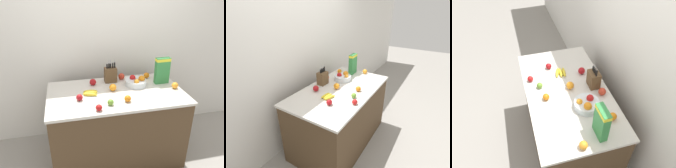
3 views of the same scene
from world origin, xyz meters
The scene contains 16 objects.
ground_plane centered at (0.00, 0.00, 0.00)m, with size 14.00×14.00×0.00m, color gray.
wall_back centered at (0.00, 0.66, 1.30)m, with size 9.00×0.06×2.60m.
counter centered at (0.00, 0.00, 0.47)m, with size 1.59×0.90×0.93m.
knife_block centered at (0.00, 0.30, 1.03)m, with size 0.15×0.11×0.30m.
cereal_box centered at (0.62, 0.13, 1.11)m, with size 0.18×0.08×0.33m.
fruit_bowl centered at (0.29, 0.12, 0.98)m, with size 0.26×0.26×0.13m.
banana_bunch centered at (-0.30, 0.01, 0.95)m, with size 0.18×0.15×0.04m.
apple_rear centered at (-0.44, -0.11, 0.97)m, with size 0.07×0.07×0.07m, color #A31419.
apple_leftmost centered at (0.16, 0.35, 0.97)m, with size 0.08×0.08×0.08m, color red.
apple_front centered at (-0.13, -0.28, 0.96)m, with size 0.07×0.07×0.07m, color #6B9E33.
apple_rightmost centered at (-0.26, -0.37, 0.96)m, with size 0.07×0.07×0.07m, color red.
apple_near_bananas centered at (-0.24, 0.25, 0.97)m, with size 0.08×0.08×0.08m, color #A31419.
orange_near_bowl centered at (0.50, 0.31, 0.97)m, with size 0.08×0.08×0.08m, color orange.
orange_front_right centered at (0.07, -0.25, 0.97)m, with size 0.07×0.07×0.07m, color orange.
orange_front_left centered at (0.72, -0.06, 0.97)m, with size 0.08×0.08×0.08m, color orange.
orange_mid_left centered at (-0.03, 0.04, 0.97)m, with size 0.09×0.09×0.09m, color orange.
Camera 3 is at (1.65, -0.50, 2.62)m, focal length 35.00 mm.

